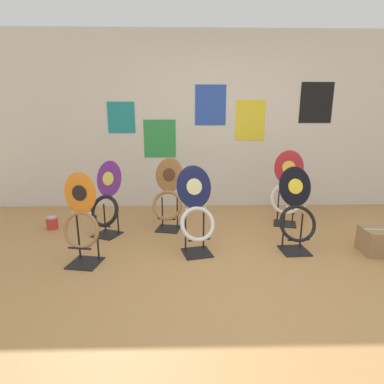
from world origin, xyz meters
TOP-DOWN VIEW (x-y plane):
  - ground_plane at (0.00, 0.00)m, footprint 14.00×14.00m
  - wall_back at (-0.00, 2.35)m, footprint 8.00×0.07m
  - toilet_seat_display_woodgrain at (-0.74, 1.28)m, footprint 0.41×0.36m
  - toilet_seat_display_orange_sun at (-1.50, 0.35)m, footprint 0.37×0.32m
  - toilet_seat_display_crimson_swirl at (0.78, 1.43)m, footprint 0.45×0.37m
  - toilet_seat_display_jazz_black at (0.61, 0.62)m, footprint 0.39×0.34m
  - toilet_seat_display_purple_note at (-1.46, 1.10)m, footprint 0.45×0.41m
  - toilet_seat_display_navy_moon at (-0.42, 0.58)m, footprint 0.43×0.40m
  - paint_can at (-2.21, 1.31)m, footprint 0.14×0.14m

SIDE VIEW (x-z plane):
  - ground_plane at x=0.00m, z-range 0.00..0.00m
  - paint_can at x=-2.21m, z-range 0.00..0.16m
  - toilet_seat_display_purple_note at x=-1.46m, z-range -0.04..0.84m
  - toilet_seat_display_navy_moon at x=-0.42m, z-range -0.03..0.86m
  - toilet_seat_display_woodgrain at x=-0.74m, z-range -0.03..0.86m
  - toilet_seat_display_jazz_black at x=0.61m, z-range -0.02..0.86m
  - toilet_seat_display_orange_sun at x=-1.50m, z-range -0.01..0.88m
  - toilet_seat_display_crimson_swirl at x=0.78m, z-range -0.04..0.93m
  - wall_back at x=0.00m, z-range 0.00..2.60m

